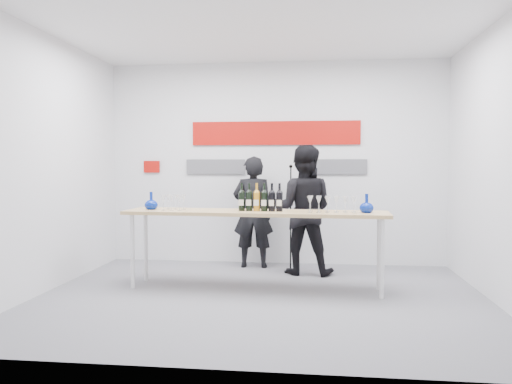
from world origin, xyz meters
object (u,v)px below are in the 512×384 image
tasting_table (255,217)px  mic_stand (291,240)px  presenter_left (253,212)px  presenter_right (303,210)px

tasting_table → mic_stand: (0.37, 0.97, -0.41)m
tasting_table → presenter_left: (-0.18, 1.27, -0.06)m
presenter_right → presenter_left: bearing=-19.8°
presenter_left → presenter_right: size_ratio=0.92×
presenter_right → mic_stand: bearing=-8.0°
tasting_table → presenter_right: (0.54, 0.92, 0.01)m
tasting_table → presenter_left: bearing=100.8°
presenter_left → presenter_right: presenter_right is taller
presenter_left → mic_stand: size_ratio=1.08×
presenter_left → presenter_right: (0.73, -0.35, 0.07)m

